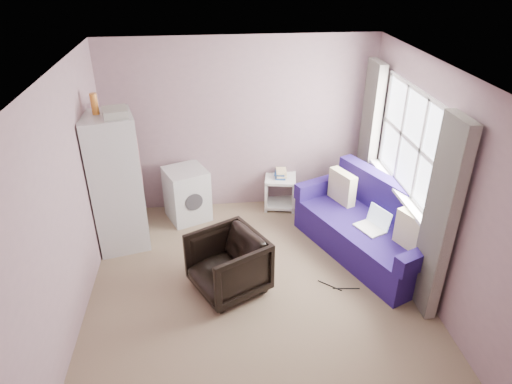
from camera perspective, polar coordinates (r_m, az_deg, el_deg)
room at (r=4.64m, az=0.44°, el=-0.78°), size 3.84×4.24×2.54m
armchair at (r=5.20m, az=-3.54°, el=-8.68°), size 0.97×0.99×0.77m
fridge at (r=5.95m, az=-17.18°, el=1.16°), size 0.75×0.74×2.04m
washing_machine at (r=6.57m, az=-8.64°, el=-0.12°), size 0.71×0.71×0.77m
side_table at (r=6.85m, az=3.05°, el=0.35°), size 0.52×0.52×0.61m
sofa at (r=6.02m, az=14.28°, el=-4.45°), size 1.65×2.23×0.91m
window_dressing at (r=5.75m, az=17.36°, el=2.33°), size 0.17×2.62×2.18m
floor_cables at (r=5.52m, az=10.21°, el=-11.61°), size 0.45×0.22×0.01m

